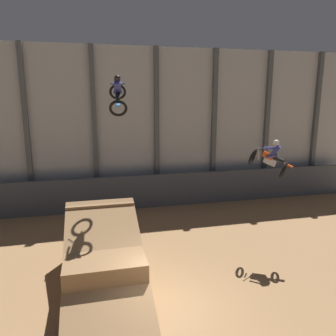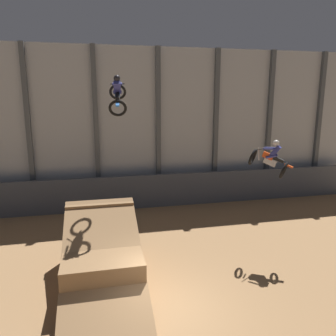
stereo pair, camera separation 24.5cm
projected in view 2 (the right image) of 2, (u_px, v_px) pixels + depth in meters
name	position (u px, v px, depth m)	size (l,w,h in m)	color
ground_plane	(166.00, 311.00, 10.45)	(60.00, 60.00, 0.00)	#9E754C
arena_back_wall	(128.00, 128.00, 20.20)	(32.00, 0.40, 9.70)	#ADB2B7
lower_barrier	(131.00, 192.00, 19.96)	(31.36, 0.20, 2.05)	#474C56
dirt_ramp	(102.00, 255.00, 12.34)	(2.77, 5.87, 2.58)	#966F48
rider_bike_left_air	(118.00, 95.00, 13.46)	(0.87, 1.87, 1.69)	black
rider_bike_right_air	(270.00, 159.00, 13.84)	(1.73, 1.65, 1.65)	black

